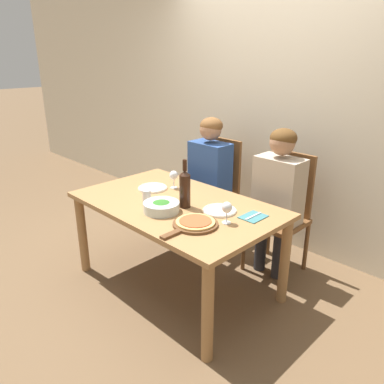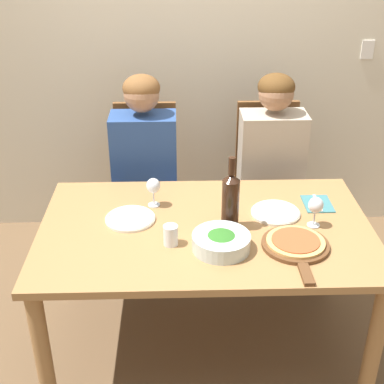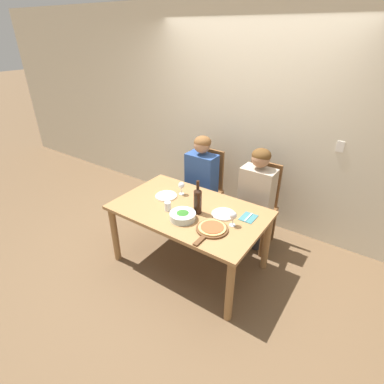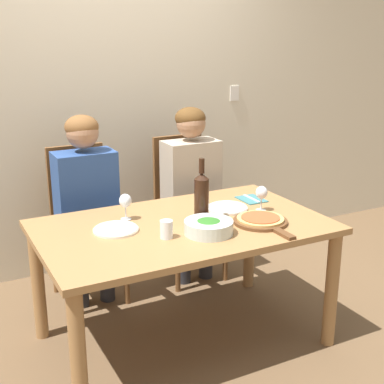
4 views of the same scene
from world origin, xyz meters
The scene contains 16 objects.
ground_plane centered at (0.00, 0.00, 0.00)m, with size 40.00×40.00×0.00m, color brown.
back_wall centered at (0.00, 1.29, 1.35)m, with size 10.00×0.06×2.70m.
dining_table centered at (0.00, 0.00, 0.62)m, with size 1.57×0.96×0.72m.
chair_left centered at (-0.32, 0.84, 0.54)m, with size 0.42×0.42×1.02m.
chair_right centered at (0.43, 0.84, 0.54)m, with size 0.42×0.42×1.02m.
person_woman centered at (-0.32, 0.72, 0.75)m, with size 0.47×0.51×1.25m.
person_man centered at (0.43, 0.72, 0.75)m, with size 0.47×0.51×1.25m.
wine_bottle centered at (0.11, -0.01, 0.87)m, with size 0.08×0.08×0.36m.
broccoli_bowl centered at (0.06, -0.19, 0.76)m, with size 0.26×0.26×0.08m.
dinner_plate_left centered at (-0.36, 0.07, 0.73)m, with size 0.24×0.24×0.02m.
dinner_plate_right centered at (0.35, 0.10, 0.73)m, with size 0.24×0.24×0.02m.
pizza_on_board centered at (0.39, -0.19, 0.74)m, with size 0.30×0.44×0.04m.
wine_glass_left centered at (-0.25, 0.21, 0.83)m, with size 0.07×0.07×0.15m.
wine_glass_right centered at (0.51, -0.01, 0.83)m, with size 0.07×0.07×0.15m.
water_tumbler centered at (-0.16, -0.15, 0.77)m, with size 0.07×0.07×0.09m.
fork_on_napkin centered at (0.58, 0.19, 0.73)m, with size 0.14×0.18×0.01m.
Camera 3 is at (1.53, -2.15, 2.36)m, focal length 28.00 mm.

